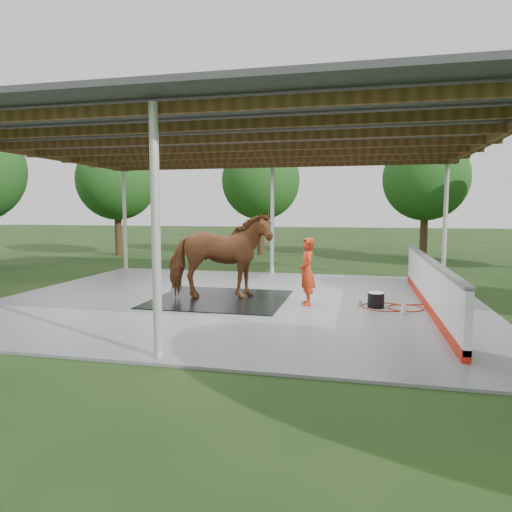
% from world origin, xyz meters
% --- Properties ---
extents(ground, '(100.00, 100.00, 0.00)m').
position_xyz_m(ground, '(0.00, 0.00, 0.00)').
color(ground, '#1E3814').
extents(concrete_slab, '(12.00, 10.00, 0.05)m').
position_xyz_m(concrete_slab, '(0.00, 0.00, 0.03)').
color(concrete_slab, slate).
rests_on(concrete_slab, ground).
extents(pavilion_structure, '(12.60, 10.60, 4.05)m').
position_xyz_m(pavilion_structure, '(0.00, -0.00, 3.97)').
color(pavilion_structure, beige).
rests_on(pavilion_structure, ground).
extents(dasher_board, '(0.16, 8.00, 1.15)m').
position_xyz_m(dasher_board, '(4.60, 0.00, 0.59)').
color(dasher_board, '#B41C0F').
rests_on(dasher_board, concrete_slab).
extents(tree_belt, '(28.00, 28.00, 5.80)m').
position_xyz_m(tree_belt, '(0.30, 0.90, 3.79)').
color(tree_belt, '#382314').
rests_on(tree_belt, ground).
extents(rubber_mat, '(3.30, 3.10, 0.02)m').
position_xyz_m(rubber_mat, '(-0.42, -0.15, 0.06)').
color(rubber_mat, black).
rests_on(rubber_mat, concrete_slab).
extents(horse, '(2.82, 1.89, 2.18)m').
position_xyz_m(horse, '(-0.42, -0.15, 1.17)').
color(horse, brown).
rests_on(horse, rubber_mat).
extents(handler, '(0.54, 0.67, 1.61)m').
position_xyz_m(handler, '(1.80, -0.31, 0.86)').
color(handler, red).
rests_on(handler, concrete_slab).
extents(wash_bucket, '(0.38, 0.38, 0.35)m').
position_xyz_m(wash_bucket, '(3.41, -0.26, 0.23)').
color(wash_bucket, black).
rests_on(wash_bucket, concrete_slab).
extents(soap_bottle_a, '(0.17, 0.17, 0.31)m').
position_xyz_m(soap_bottle_a, '(3.98, -0.86, 0.20)').
color(soap_bottle_a, silver).
rests_on(soap_bottle_a, concrete_slab).
extents(soap_bottle_b, '(0.13, 0.13, 0.20)m').
position_xyz_m(soap_bottle_b, '(3.04, -0.19, 0.15)').
color(soap_bottle_b, '#338CD8').
rests_on(soap_bottle_b, concrete_slab).
extents(hose_coil, '(1.96, 1.19, 0.02)m').
position_xyz_m(hose_coil, '(3.79, -0.19, 0.06)').
color(hose_coil, '#9F230B').
rests_on(hose_coil, concrete_slab).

